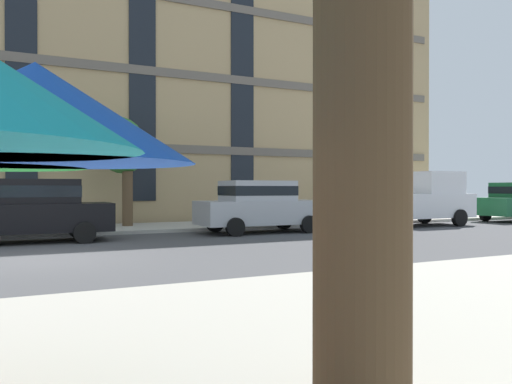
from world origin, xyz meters
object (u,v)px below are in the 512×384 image
(pickup_white_midblock, at_px, (417,200))
(street_tree_middle, at_px, (121,147))
(sedan_silver, at_px, (260,205))
(sedan_black, at_px, (32,209))

(pickup_white_midblock, relative_size, street_tree_middle, 1.22)
(pickup_white_midblock, height_order, street_tree_middle, street_tree_middle)
(pickup_white_midblock, bearing_deg, sedan_silver, -180.00)
(sedan_silver, xyz_separation_m, street_tree_middle, (-4.01, 3.63, 2.11))
(sedan_black, xyz_separation_m, street_tree_middle, (3.14, 3.63, 2.11))
(pickup_white_midblock, xyz_separation_m, street_tree_middle, (-11.10, 3.63, 2.03))
(sedan_silver, height_order, pickup_white_midblock, pickup_white_midblock)
(sedan_silver, distance_m, street_tree_middle, 5.81)
(sedan_black, bearing_deg, street_tree_middle, 49.12)
(street_tree_middle, bearing_deg, pickup_white_midblock, -18.09)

